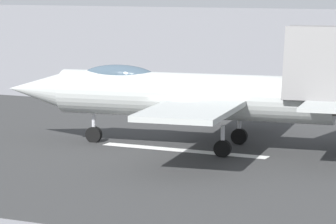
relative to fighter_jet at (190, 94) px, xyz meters
The scene contains 3 objects.
ground_plane 2.63m from the fighter_jet, 72.59° to the left, with size 400.00×400.00×0.00m, color gray.
runway_strip 2.61m from the fighter_jet, 73.81° to the left, with size 240.00×26.00×0.02m.
fighter_jet is the anchor object (origin of this frame).
Camera 1 is at (-16.14, 36.11, 7.65)m, focal length 94.81 mm.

